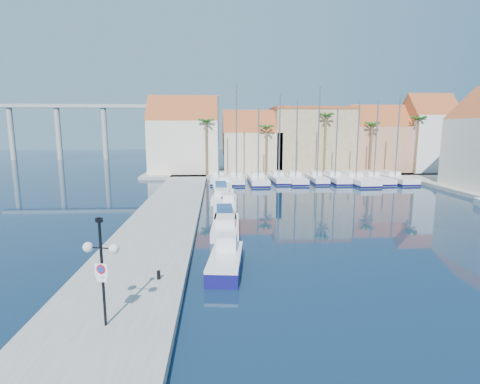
% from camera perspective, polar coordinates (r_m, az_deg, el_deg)
% --- Properties ---
extents(ground, '(260.00, 260.00, 0.00)m').
position_cam_1_polar(ground, '(22.60, 7.75, -11.85)').
color(ground, '#081A31').
rests_on(ground, ground).
extents(quay_west, '(6.00, 77.00, 0.50)m').
position_cam_1_polar(quay_west, '(35.35, -11.17, -3.60)').
color(quay_west, gray).
rests_on(quay_west, ground).
extents(shore_north, '(54.00, 16.00, 0.50)m').
position_cam_1_polar(shore_north, '(70.52, 8.17, 3.07)').
color(shore_north, gray).
rests_on(shore_north, ground).
extents(lamp_post, '(1.47, 0.68, 4.43)m').
position_cam_1_polar(lamp_post, '(15.60, -20.39, -9.07)').
color(lamp_post, black).
rests_on(lamp_post, quay_west).
extents(bollard, '(0.18, 0.18, 0.46)m').
position_cam_1_polar(bollard, '(20.37, -12.30, -12.24)').
color(bollard, black).
rests_on(bollard, quay_west).
extents(fishing_boat, '(2.38, 5.50, 1.86)m').
position_cam_1_polar(fishing_boat, '(22.44, -2.18, -10.23)').
color(fishing_boat, '#110F59').
rests_on(fishing_boat, ground).
extents(motorboat_west_0, '(2.46, 6.63, 1.40)m').
position_cam_1_polar(motorboat_west_0, '(30.27, -2.18, -5.16)').
color(motorboat_west_0, white).
rests_on(motorboat_west_0, ground).
extents(motorboat_west_1, '(1.99, 6.20, 1.40)m').
position_cam_1_polar(motorboat_west_1, '(34.23, -2.42, -3.41)').
color(motorboat_west_1, white).
rests_on(motorboat_west_1, ground).
extents(motorboat_west_2, '(1.98, 5.33, 1.40)m').
position_cam_1_polar(motorboat_west_2, '(40.17, -1.74, -1.44)').
color(motorboat_west_2, white).
rests_on(motorboat_west_2, ground).
extents(motorboat_west_3, '(2.88, 7.06, 1.40)m').
position_cam_1_polar(motorboat_west_3, '(43.35, -2.55, -0.62)').
color(motorboat_west_3, white).
rests_on(motorboat_west_3, ground).
extents(motorboat_west_4, '(2.20, 6.02, 1.40)m').
position_cam_1_polar(motorboat_west_4, '(49.14, -2.96, 0.60)').
color(motorboat_west_4, white).
rests_on(motorboat_west_4, ground).
extents(motorboat_west_5, '(2.10, 6.04, 1.40)m').
position_cam_1_polar(motorboat_west_5, '(54.93, -2.45, 1.57)').
color(motorboat_west_5, white).
rests_on(motorboat_west_5, ground).
extents(sailboat_0, '(2.65, 8.23, 12.92)m').
position_cam_1_polar(sailboat_0, '(57.78, -3.23, 2.09)').
color(sailboat_0, white).
rests_on(sailboat_0, ground).
extents(sailboat_1, '(2.61, 8.78, 14.50)m').
position_cam_1_polar(sailboat_1, '(57.41, -0.54, 2.07)').
color(sailboat_1, white).
rests_on(sailboat_1, ground).
extents(sailboat_2, '(2.77, 10.07, 11.13)m').
position_cam_1_polar(sailboat_2, '(57.09, 2.72, 1.93)').
color(sailboat_2, white).
rests_on(sailboat_2, ground).
extents(sailboat_3, '(2.59, 8.65, 13.35)m').
position_cam_1_polar(sailboat_3, '(58.84, 5.83, 2.18)').
color(sailboat_3, white).
rests_on(sailboat_3, ground).
extents(sailboat_4, '(2.69, 9.37, 12.68)m').
position_cam_1_polar(sailboat_4, '(58.59, 8.38, 2.07)').
color(sailboat_4, white).
rests_on(sailboat_4, ground).
extents(sailboat_5, '(2.39, 8.27, 14.38)m').
position_cam_1_polar(sailboat_5, '(59.38, 11.55, 2.14)').
color(sailboat_5, white).
rests_on(sailboat_5, ground).
extents(sailboat_6, '(2.74, 9.44, 11.05)m').
position_cam_1_polar(sailboat_6, '(60.28, 14.10, 2.07)').
color(sailboat_6, white).
rests_on(sailboat_6, ground).
extents(sailboat_7, '(3.74, 12.14, 12.07)m').
position_cam_1_polar(sailboat_7, '(60.33, 16.97, 1.93)').
color(sailboat_7, white).
rests_on(sailboat_7, ground).
extents(sailboat_8, '(3.46, 10.16, 12.35)m').
position_cam_1_polar(sailboat_8, '(61.93, 19.46, 2.01)').
color(sailboat_8, white).
rests_on(sailboat_8, ground).
extents(sailboat_9, '(3.33, 10.75, 13.15)m').
position_cam_1_polar(sailboat_9, '(63.33, 22.25, 2.00)').
color(sailboat_9, white).
rests_on(sailboat_9, ground).
extents(building_0, '(12.30, 9.00, 13.50)m').
position_cam_1_polar(building_0, '(67.87, -8.47, 8.12)').
color(building_0, beige).
rests_on(building_0, shore_north).
extents(building_1, '(10.30, 8.00, 11.00)m').
position_cam_1_polar(building_1, '(67.95, 1.77, 7.19)').
color(building_1, tan).
rests_on(building_1, shore_north).
extents(building_2, '(14.20, 10.20, 11.50)m').
position_cam_1_polar(building_2, '(70.77, 10.69, 7.90)').
color(building_2, '#9B845F').
rests_on(building_2, shore_north).
extents(building_3, '(10.30, 8.00, 12.00)m').
position_cam_1_polar(building_3, '(73.70, 20.03, 7.24)').
color(building_3, tan).
rests_on(building_3, shore_north).
extents(building_4, '(8.30, 8.00, 14.00)m').
position_cam_1_polar(building_4, '(76.82, 26.60, 7.71)').
color(building_4, white).
rests_on(building_4, shore_north).
extents(palm_0, '(2.60, 2.60, 10.15)m').
position_cam_1_polar(palm_0, '(62.63, -5.21, 10.40)').
color(palm_0, brown).
rests_on(palm_0, shore_north).
extents(palm_1, '(2.60, 2.60, 9.15)m').
position_cam_1_polar(palm_1, '(63.14, 4.04, 9.55)').
color(palm_1, brown).
rests_on(palm_1, shore_north).
extents(palm_2, '(2.60, 2.60, 11.15)m').
position_cam_1_polar(palm_2, '(65.23, 12.97, 10.99)').
color(palm_2, brown).
rests_on(palm_2, shore_north).
extents(palm_3, '(2.60, 2.60, 9.65)m').
position_cam_1_polar(palm_3, '(67.88, 19.50, 9.44)').
color(palm_3, brown).
rests_on(palm_3, shore_north).
extents(palm_4, '(2.60, 2.60, 10.65)m').
position_cam_1_polar(palm_4, '(71.37, 25.56, 9.79)').
color(palm_4, brown).
rests_on(palm_4, shore_north).
extents(viaduct, '(48.00, 2.20, 14.45)m').
position_cam_1_polar(viaduct, '(108.36, -22.63, 10.01)').
color(viaduct, '#9E9E99').
rests_on(viaduct, ground).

